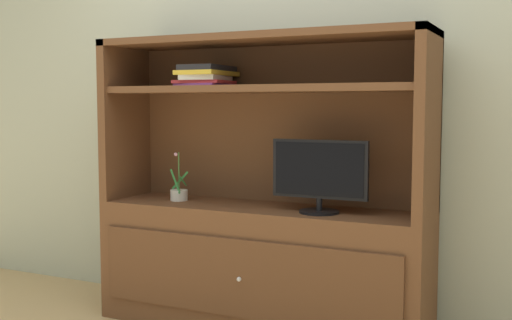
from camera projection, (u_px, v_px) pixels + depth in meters
painted_rear_wall at (286, 68)px, 3.57m from camera, size 6.00×0.10×2.80m
media_console at (261, 236)px, 3.34m from camera, size 1.77×0.48×1.55m
tv_monitor at (319, 174)px, 3.11m from camera, size 0.49×0.20×0.36m
potted_plant at (179, 194)px, 3.53m from camera, size 0.11×0.10×0.27m
magazine_stack at (207, 76)px, 3.40m from camera, size 0.28×0.35×0.11m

